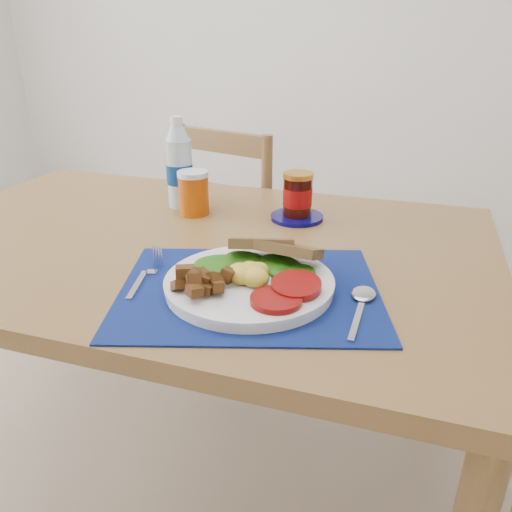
{
  "coord_description": "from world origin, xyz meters",
  "views": [
    {
      "loc": [
        0.49,
        -0.78,
        1.19
      ],
      "look_at": [
        0.23,
        0.04,
        0.8
      ],
      "focal_mm": 35.0,
      "sensor_mm": 36.0,
      "label": 1
    }
  ],
  "objects": [
    {
      "name": "jam_on_saucer",
      "position": [
        0.22,
        0.41,
        0.8
      ],
      "size": [
        0.14,
        0.14,
        0.12
      ],
      "color": "#07044F",
      "rests_on": "table"
    },
    {
      "name": "water_bottle",
      "position": [
        -0.11,
        0.42,
        0.86
      ],
      "size": [
        0.07,
        0.07,
        0.24
      ],
      "color": "#ADBFCC",
      "rests_on": "table"
    },
    {
      "name": "juice_glass",
      "position": [
        -0.05,
        0.37,
        0.8
      ],
      "size": [
        0.08,
        0.08,
        0.11
      ],
      "primitive_type": "cylinder",
      "color": "#AF4304",
      "rests_on": "table"
    },
    {
      "name": "chair_far",
      "position": [
        -0.09,
        0.83,
        0.56
      ],
      "size": [
        0.5,
        0.49,
        1.1
      ],
      "rotation": [
        0.0,
        0.0,
        2.87
      ],
      "color": "brown",
      "rests_on": "ground"
    },
    {
      "name": "table",
      "position": [
        0.0,
        0.2,
        0.67
      ],
      "size": [
        1.4,
        0.9,
        0.75
      ],
      "color": "brown",
      "rests_on": "ground"
    },
    {
      "name": "placemat",
      "position": [
        0.23,
        -0.0,
        0.75
      ],
      "size": [
        0.56,
        0.5,
        0.0
      ],
      "primitive_type": "cube",
      "rotation": [
        0.0,
        0.0,
        0.29
      ],
      "color": "black",
      "rests_on": "table"
    },
    {
      "name": "fork",
      "position": [
        0.02,
        -0.02,
        0.76
      ],
      "size": [
        0.04,
        0.16,
        0.0
      ],
      "rotation": [
        0.0,
        0.0,
        0.25
      ],
      "color": "#B2B5BA",
      "rests_on": "placemat"
    },
    {
      "name": "spoon",
      "position": [
        0.43,
        0.01,
        0.76
      ],
      "size": [
        0.04,
        0.19,
        0.01
      ],
      "rotation": [
        0.0,
        0.0,
        -0.01
      ],
      "color": "#B2B5BA",
      "rests_on": "placemat"
    },
    {
      "name": "breakfast_plate",
      "position": [
        0.22,
        -0.01,
        0.78
      ],
      "size": [
        0.31,
        0.31,
        0.07
      ],
      "rotation": [
        0.0,
        0.0,
        0.11
      ],
      "color": "silver",
      "rests_on": "placemat"
    }
  ]
}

